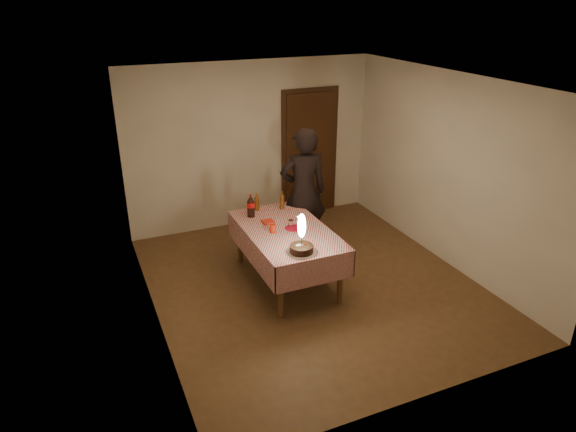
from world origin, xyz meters
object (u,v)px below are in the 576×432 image
object	(u,v)px
red_plate	(294,228)
amber_bottle_left	(257,202)
red_cup	(273,229)
amber_bottle_right	(282,201)
photographer	(303,192)
clear_cup	(291,223)
dining_table	(286,236)
cola_bottle	(251,206)
birthday_cake	(302,243)

from	to	relation	value
red_plate	amber_bottle_left	distance (m)	0.79
red_cup	amber_bottle_left	size ratio (longest dim) A/B	0.39
amber_bottle_right	photographer	size ratio (longest dim) A/B	0.14
red_plate	amber_bottle_left	world-z (taller)	amber_bottle_left
clear_cup	photographer	distance (m)	0.81
dining_table	red_plate	distance (m)	0.14
cola_bottle	amber_bottle_right	xyz separation A→B (m)	(0.49, 0.09, -0.03)
amber_bottle_left	photographer	size ratio (longest dim) A/B	0.14
red_plate	amber_bottle_left	size ratio (longest dim) A/B	0.86
dining_table	red_cup	distance (m)	0.25
amber_bottle_right	photographer	bearing A→B (deg)	7.47
photographer	amber_bottle_right	bearing A→B (deg)	-172.53
dining_table	amber_bottle_left	size ratio (longest dim) A/B	6.75
birthday_cake	photographer	distance (m)	1.49
cola_bottle	amber_bottle_right	bearing A→B (deg)	10.18
red_cup	amber_bottle_right	bearing A→B (deg)	58.65
dining_table	red_plate	size ratio (longest dim) A/B	7.82
amber_bottle_left	photographer	xyz separation A→B (m)	(0.68, -0.05, 0.06)
birthday_cake	red_cup	bearing A→B (deg)	99.25
red_cup	amber_bottle_left	distance (m)	0.76
amber_bottle_right	photographer	world-z (taller)	photographer
birthday_cake	clear_cup	world-z (taller)	birthday_cake
red_plate	clear_cup	world-z (taller)	clear_cup
dining_table	photographer	bearing A→B (deg)	51.22
red_cup	clear_cup	bearing A→B (deg)	13.82
clear_cup	cola_bottle	size ratio (longest dim) A/B	0.28
birthday_cake	clear_cup	size ratio (longest dim) A/B	5.37
red_plate	amber_bottle_left	xyz separation A→B (m)	(-0.22, 0.75, 0.11)
clear_cup	photographer	world-z (taller)	photographer
red_plate	clear_cup	bearing A→B (deg)	98.87
birthday_cake	cola_bottle	distance (m)	1.23
amber_bottle_right	photographer	distance (m)	0.36
red_cup	amber_bottle_right	size ratio (longest dim) A/B	0.39
birthday_cake	dining_table	bearing A→B (deg)	82.07
clear_cup	amber_bottle_right	size ratio (longest dim) A/B	0.35
dining_table	birthday_cake	xyz separation A→B (m)	(-0.09, -0.65, 0.22)
clear_cup	cola_bottle	bearing A→B (deg)	125.28
dining_table	cola_bottle	xyz separation A→B (m)	(-0.27, 0.56, 0.25)
red_plate	clear_cup	size ratio (longest dim) A/B	2.44
cola_bottle	dining_table	bearing A→B (deg)	-63.98
cola_bottle	clear_cup	bearing A→B (deg)	-54.72
birthday_cake	amber_bottle_left	distance (m)	1.39
clear_cup	cola_bottle	world-z (taller)	cola_bottle
red_plate	photographer	bearing A→B (deg)	56.74
birthday_cake	clear_cup	bearing A→B (deg)	75.91
birthday_cake	photographer	size ratio (longest dim) A/B	0.26
red_plate	red_cup	size ratio (longest dim) A/B	2.20
dining_table	birthday_cake	distance (m)	0.69
red_plate	amber_bottle_right	size ratio (longest dim) A/B	0.86
clear_cup	cola_bottle	xyz separation A→B (m)	(-0.36, 0.51, 0.11)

